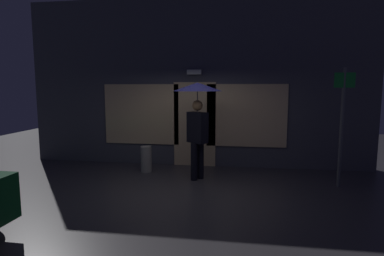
{
  "coord_description": "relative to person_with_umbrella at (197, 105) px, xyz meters",
  "views": [
    {
      "loc": [
        1.19,
        -6.0,
        2.07
      ],
      "look_at": [
        0.12,
        0.92,
        1.17
      ],
      "focal_mm": 29.72,
      "sensor_mm": 36.0,
      "label": 1
    }
  ],
  "objects": [
    {
      "name": "ground_plane",
      "position": [
        -0.24,
        -0.92,
        -1.68
      ],
      "size": [
        18.0,
        18.0,
        0.0
      ],
      "primitive_type": "plane",
      "color": "#38353A"
    },
    {
      "name": "building_facade",
      "position": [
        -0.24,
        1.42,
        0.47
      ],
      "size": [
        9.03,
        0.48,
        4.35
      ],
      "color": "#4C4C56",
      "rests_on": "ground"
    },
    {
      "name": "person_with_umbrella",
      "position": [
        0.0,
        0.0,
        0.0
      ],
      "size": [
        1.08,
        1.08,
        2.17
      ],
      "rotation": [
        0.0,
        0.0,
        -0.68
      ],
      "color": "black",
      "rests_on": "ground"
    },
    {
      "name": "street_sign_post",
      "position": [
        2.99,
        -0.09,
        -0.29
      ],
      "size": [
        0.4,
        0.07,
        2.46
      ],
      "color": "#595B60",
      "rests_on": "ground"
    },
    {
      "name": "sidewalk_bollard",
      "position": [
        -1.33,
        0.45,
        -1.37
      ],
      "size": [
        0.27,
        0.27,
        0.63
      ],
      "primitive_type": "cylinder",
      "color": "#9E998E",
      "rests_on": "ground"
    }
  ]
}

